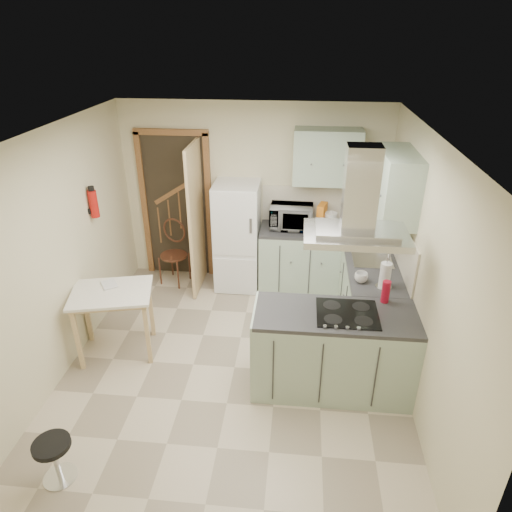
# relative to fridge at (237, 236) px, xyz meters

# --- Properties ---
(floor) EXTENTS (4.20, 4.20, 0.00)m
(floor) POSITION_rel_fridge_xyz_m (0.20, -1.80, -0.75)
(floor) COLOR #C6B59A
(floor) RESTS_ON ground
(ceiling) EXTENTS (4.20, 4.20, 0.00)m
(ceiling) POSITION_rel_fridge_xyz_m (0.20, -1.80, 1.75)
(ceiling) COLOR silver
(ceiling) RESTS_ON back_wall
(back_wall) EXTENTS (3.60, 0.00, 3.60)m
(back_wall) POSITION_rel_fridge_xyz_m (0.20, 0.30, 0.50)
(back_wall) COLOR beige
(back_wall) RESTS_ON floor
(left_wall) EXTENTS (0.00, 4.20, 4.20)m
(left_wall) POSITION_rel_fridge_xyz_m (-1.60, -1.80, 0.50)
(left_wall) COLOR beige
(left_wall) RESTS_ON floor
(right_wall) EXTENTS (0.00, 4.20, 4.20)m
(right_wall) POSITION_rel_fridge_xyz_m (2.00, -1.80, 0.50)
(right_wall) COLOR beige
(right_wall) RESTS_ON floor
(doorway) EXTENTS (1.10, 0.12, 2.10)m
(doorway) POSITION_rel_fridge_xyz_m (-0.90, 0.27, 0.30)
(doorway) COLOR brown
(doorway) RESTS_ON floor
(fridge) EXTENTS (0.60, 0.60, 1.50)m
(fridge) POSITION_rel_fridge_xyz_m (0.00, 0.00, 0.00)
(fridge) COLOR white
(fridge) RESTS_ON floor
(counter_back) EXTENTS (1.08, 0.60, 0.90)m
(counter_back) POSITION_rel_fridge_xyz_m (0.86, 0.00, -0.30)
(counter_back) COLOR #9EB2A0
(counter_back) RESTS_ON floor
(counter_right) EXTENTS (0.60, 1.95, 0.90)m
(counter_right) POSITION_rel_fridge_xyz_m (1.70, -0.68, -0.30)
(counter_right) COLOR #9EB2A0
(counter_right) RESTS_ON floor
(splashback) EXTENTS (1.68, 0.02, 0.50)m
(splashback) POSITION_rel_fridge_xyz_m (1.16, 0.29, 0.40)
(splashback) COLOR beige
(splashback) RESTS_ON counter_back
(wall_cabinet_back) EXTENTS (0.85, 0.35, 0.70)m
(wall_cabinet_back) POSITION_rel_fridge_xyz_m (1.15, 0.12, 1.10)
(wall_cabinet_back) COLOR #9EB2A0
(wall_cabinet_back) RESTS_ON back_wall
(wall_cabinet_right) EXTENTS (0.35, 0.90, 0.70)m
(wall_cabinet_right) POSITION_rel_fridge_xyz_m (1.82, -0.95, 1.10)
(wall_cabinet_right) COLOR #9EB2A0
(wall_cabinet_right) RESTS_ON right_wall
(peninsula) EXTENTS (1.55, 0.65, 0.90)m
(peninsula) POSITION_rel_fridge_xyz_m (1.22, -1.98, -0.30)
(peninsula) COLOR #9EB2A0
(peninsula) RESTS_ON floor
(hob) EXTENTS (0.58, 0.50, 0.01)m
(hob) POSITION_rel_fridge_xyz_m (1.32, -1.98, 0.16)
(hob) COLOR black
(hob) RESTS_ON peninsula
(extractor_hood) EXTENTS (0.90, 0.55, 0.10)m
(extractor_hood) POSITION_rel_fridge_xyz_m (1.32, -1.98, 0.97)
(extractor_hood) COLOR silver
(extractor_hood) RESTS_ON ceiling
(sink) EXTENTS (0.45, 0.40, 0.01)m
(sink) POSITION_rel_fridge_xyz_m (1.70, -0.85, 0.16)
(sink) COLOR silver
(sink) RESTS_ON counter_right
(fire_extinguisher) EXTENTS (0.10, 0.10, 0.32)m
(fire_extinguisher) POSITION_rel_fridge_xyz_m (-1.54, -0.90, 0.75)
(fire_extinguisher) COLOR #B2140F
(fire_extinguisher) RESTS_ON left_wall
(drop_leaf_table) EXTENTS (0.97, 0.81, 0.79)m
(drop_leaf_table) POSITION_rel_fridge_xyz_m (-1.15, -1.64, -0.35)
(drop_leaf_table) COLOR #D7BC84
(drop_leaf_table) RESTS_ON floor
(bentwood_chair) EXTENTS (0.48, 0.48, 0.85)m
(bentwood_chair) POSITION_rel_fridge_xyz_m (-0.91, -0.03, -0.33)
(bentwood_chair) COLOR #4D1F19
(bentwood_chair) RESTS_ON floor
(stool) EXTENTS (0.31, 0.31, 0.40)m
(stool) POSITION_rel_fridge_xyz_m (-1.04, -3.29, -0.55)
(stool) COLOR black
(stool) RESTS_ON floor
(microwave) EXTENTS (0.57, 0.40, 0.31)m
(microwave) POSITION_rel_fridge_xyz_m (0.73, 0.03, 0.31)
(microwave) COLOR black
(microwave) RESTS_ON counter_back
(kettle) EXTENTS (0.17, 0.17, 0.25)m
(kettle) POSITION_rel_fridge_xyz_m (1.25, 0.04, 0.28)
(kettle) COLOR silver
(kettle) RESTS_ON counter_back
(cereal_box) EXTENTS (0.15, 0.24, 0.34)m
(cereal_box) POSITION_rel_fridge_xyz_m (1.13, 0.05, 0.32)
(cereal_box) COLOR orange
(cereal_box) RESTS_ON counter_back
(soap_bottle) EXTENTS (0.12, 0.12, 0.21)m
(soap_bottle) POSITION_rel_fridge_xyz_m (1.88, -0.43, 0.26)
(soap_bottle) COLOR #A2A0AC
(soap_bottle) RESTS_ON counter_right
(paper_towel) EXTENTS (0.12, 0.12, 0.29)m
(paper_towel) POSITION_rel_fridge_xyz_m (1.74, -1.44, 0.29)
(paper_towel) COLOR silver
(paper_towel) RESTS_ON counter_right
(cup) EXTENTS (0.18, 0.18, 0.11)m
(cup) POSITION_rel_fridge_xyz_m (1.51, -1.35, 0.20)
(cup) COLOR white
(cup) RESTS_ON counter_right
(red_bottle) EXTENTS (0.10, 0.10, 0.23)m
(red_bottle) POSITION_rel_fridge_xyz_m (1.71, -1.72, 0.26)
(red_bottle) COLOR #A80E27
(red_bottle) RESTS_ON peninsula
(book) EXTENTS (0.24, 0.25, 0.09)m
(book) POSITION_rel_fridge_xyz_m (-1.28, -1.55, 0.09)
(book) COLOR #9E3F34
(book) RESTS_ON drop_leaf_table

